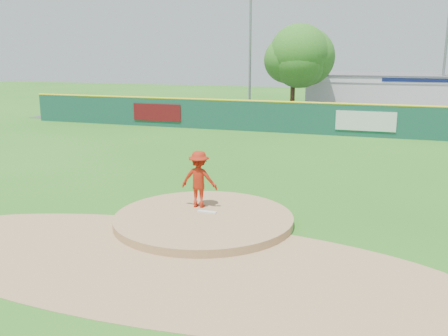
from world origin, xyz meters
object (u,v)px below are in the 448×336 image
(pitcher, at_px, (199,179))
(light_pole_right, at_px, (446,46))
(deciduous_tree, at_px, (294,60))
(playground_slide, at_px, (147,108))
(light_pole_left, at_px, (250,40))
(van, at_px, (343,117))
(pool_building_grp, at_px, (400,93))

(pitcher, height_order, light_pole_right, light_pole_right)
(pitcher, bearing_deg, deciduous_tree, -88.60)
(playground_slide, xyz_separation_m, light_pole_left, (7.16, 4.72, 5.32))
(pitcher, relative_size, light_pole_left, 0.17)
(light_pole_left, bearing_deg, van, -28.17)
(van, xyz_separation_m, pool_building_grp, (3.90, 9.33, 1.04))
(playground_slide, relative_size, light_pole_right, 0.26)
(light_pole_left, relative_size, light_pole_right, 1.10)
(pool_building_grp, height_order, light_pole_left, light_pole_left)
(playground_slide, bearing_deg, light_pole_left, 33.41)
(pool_building_grp, bearing_deg, pitcher, -101.68)
(deciduous_tree, distance_m, light_pole_left, 4.72)
(pool_building_grp, height_order, deciduous_tree, deciduous_tree)
(playground_slide, bearing_deg, deciduous_tree, 13.71)
(pitcher, xyz_separation_m, pool_building_grp, (6.45, 31.18, 0.50))
(pool_building_grp, xyz_separation_m, light_pole_right, (3.00, -2.99, 3.88))
(deciduous_tree, bearing_deg, light_pole_left, 153.43)
(deciduous_tree, relative_size, light_pole_right, 0.74)
(pitcher, distance_m, playground_slide, 24.95)
(pitcher, xyz_separation_m, playground_slide, (-12.71, 21.47, -0.43))
(van, xyz_separation_m, light_pole_left, (-8.10, 4.34, 5.43))
(light_pole_right, bearing_deg, light_pole_left, -172.41)
(deciduous_tree, bearing_deg, pitcher, -86.33)
(light_pole_right, bearing_deg, deciduous_tree, -160.02)
(van, bearing_deg, light_pole_right, -72.05)
(playground_slide, bearing_deg, light_pole_right, 16.88)
(playground_slide, bearing_deg, pool_building_grp, 26.89)
(light_pole_left, height_order, light_pole_right, light_pole_left)
(playground_slide, bearing_deg, pitcher, -59.37)
(pitcher, height_order, light_pole_left, light_pole_left)
(light_pole_left, bearing_deg, pitcher, -78.03)
(pitcher, distance_m, van, 22.01)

